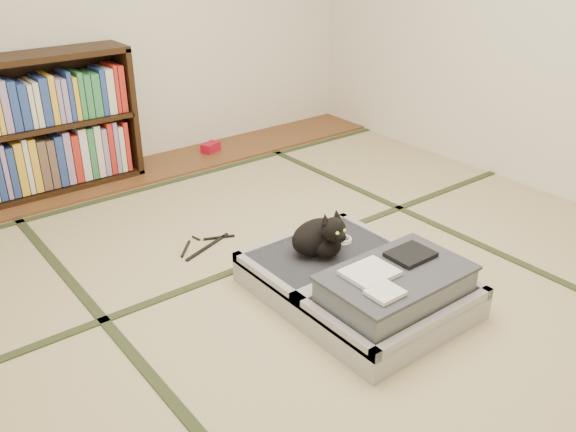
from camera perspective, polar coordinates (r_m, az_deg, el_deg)
floor at (r=3.13m, az=3.23°, el=-6.59°), size 4.50×4.50×0.00m
wood_strip at (r=4.65m, az=-13.09°, el=4.22°), size 4.00×0.50×0.02m
red_item at (r=4.91m, az=-7.26°, el=6.40°), size 0.17×0.14×0.07m
tatami_borders at (r=3.46m, az=-2.12°, el=-3.06°), size 4.00×4.50×0.01m
bookcase at (r=4.35m, az=-22.98°, el=7.44°), size 1.38×0.32×0.92m
suitcase at (r=2.97m, az=7.00°, el=-6.35°), size 0.76×1.02×0.30m
cat at (r=3.07m, az=3.11°, el=-1.95°), size 0.34×0.34×0.27m
cable_coil at (r=3.24m, az=5.12°, el=-2.23°), size 0.11×0.11×0.03m
hanger at (r=3.52m, az=-7.77°, el=-2.67°), size 0.38×0.23×0.01m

